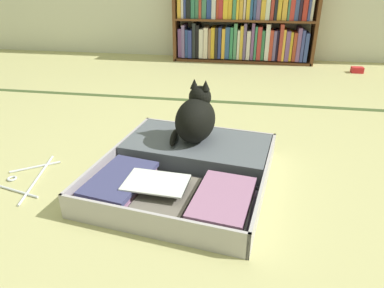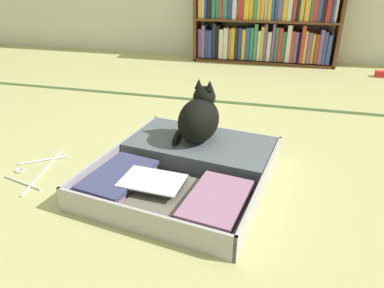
% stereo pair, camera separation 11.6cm
% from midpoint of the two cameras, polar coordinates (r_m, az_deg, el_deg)
% --- Properties ---
extents(ground_plane, '(10.00, 10.00, 0.00)m').
position_cam_midpoint_polar(ground_plane, '(1.57, -2.85, -4.94)').
color(ground_plane, tan).
extents(tatami_border, '(4.80, 0.05, 0.00)m').
position_cam_midpoint_polar(tatami_border, '(2.45, 1.92, 7.00)').
color(tatami_border, '#3E5128').
rests_on(tatami_border, ground_plane).
extents(bookshelf, '(1.36, 0.25, 0.80)m').
position_cam_midpoint_polar(bookshelf, '(3.60, 7.39, 19.24)').
color(bookshelf, brown).
rests_on(bookshelf, ground_plane).
extents(open_suitcase, '(0.79, 0.86, 0.10)m').
position_cam_midpoint_polar(open_suitcase, '(1.54, -2.93, -3.75)').
color(open_suitcase, '#B5AEB2').
rests_on(open_suitcase, ground_plane).
extents(black_cat, '(0.23, 0.27, 0.28)m').
position_cam_midpoint_polar(black_cat, '(1.60, -1.40, 4.20)').
color(black_cat, black).
rests_on(black_cat, open_suitcase).
extents(clothes_hanger, '(0.24, 0.39, 0.01)m').
position_cam_midpoint_polar(clothes_hanger, '(1.71, -26.94, -5.08)').
color(clothes_hanger, silver).
rests_on(clothes_hanger, ground_plane).
extents(small_red_pouch, '(0.10, 0.07, 0.05)m').
position_cam_midpoint_polar(small_red_pouch, '(3.49, 24.56, 10.96)').
color(small_red_pouch, red).
rests_on(small_red_pouch, ground_plane).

